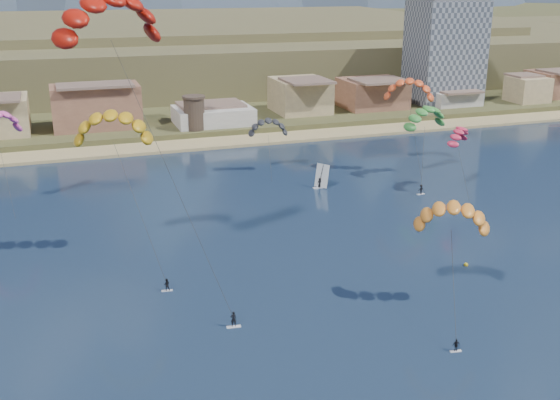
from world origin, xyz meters
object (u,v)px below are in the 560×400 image
at_px(kitesurfer_red, 109,10).
at_px(buoy, 466,265).
at_px(watchtower, 194,113).
at_px(kitesurfer_orange, 453,211).
at_px(apartment_tower, 445,49).
at_px(kitesurfer_yellow, 112,122).
at_px(windsurfer, 321,181).
at_px(kitesurfer_green, 426,114).

bearing_deg(kitesurfer_red, buoy, -9.56).
height_order(watchtower, kitesurfer_orange, kitesurfer_orange).
distance_m(apartment_tower, kitesurfer_orange, 132.78).
xyz_separation_m(kitesurfer_yellow, windsurfer, (40.27, 21.68, -18.70)).
xyz_separation_m(watchtower, kitesurfer_orange, (11.26, -99.48, 6.02)).
distance_m(kitesurfer_red, kitesurfer_green, 74.90).
height_order(kitesurfer_yellow, kitesurfer_green, kitesurfer_yellow).
distance_m(watchtower, windsurfer, 51.86).
bearing_deg(kitesurfer_green, buoy, -111.86).
height_order(watchtower, windsurfer, watchtower).
height_order(windsurfer, buoy, windsurfer).
height_order(kitesurfer_orange, buoy, kitesurfer_orange).
xyz_separation_m(kitesurfer_red, kitesurfer_orange, (37.46, -16.90, -23.38)).
relative_size(watchtower, kitesurfer_green, 0.49).
xyz_separation_m(kitesurfer_red, kitesurfer_yellow, (0.26, 11.29, -15.58)).
bearing_deg(kitesurfer_red, watchtower, 72.40).
relative_size(watchtower, kitesurfer_yellow, 0.35).
height_order(apartment_tower, kitesurfer_yellow, apartment_tower).
bearing_deg(watchtower, apartment_tower, 9.93).
distance_m(apartment_tower, buoy, 121.56).
bearing_deg(watchtower, kitesurfer_yellow, -110.00).
height_order(apartment_tower, kitesurfer_orange, apartment_tower).
distance_m(kitesurfer_yellow, kitesurfer_orange, 47.33).
xyz_separation_m(watchtower, kitesurfer_green, (36.87, -49.22, 6.61)).
distance_m(kitesurfer_orange, kitesurfer_green, 56.41).
bearing_deg(windsurfer, kitesurfer_yellow, -151.71).
height_order(watchtower, buoy, watchtower).
distance_m(kitesurfer_orange, windsurfer, 51.14).
bearing_deg(watchtower, kitesurfer_red, -107.60).
bearing_deg(kitesurfer_orange, kitesurfer_green, 63.00).
relative_size(kitesurfer_yellow, buoy, 39.64).
relative_size(kitesurfer_red, kitesurfer_orange, 2.41).
bearing_deg(kitesurfer_green, kitesurfer_orange, -117.00).
relative_size(apartment_tower, kitesurfer_green, 1.84).
bearing_deg(kitesurfer_yellow, windsurfer, 28.29).
relative_size(watchtower, kitesurfer_red, 0.21).
bearing_deg(kitesurfer_orange, apartment_tower, 58.80).
bearing_deg(kitesurfer_green, windsurfer, -179.02).
xyz_separation_m(apartment_tower, kitesurfer_yellow, (-105.94, -85.28, 2.36)).
bearing_deg(buoy, apartment_tower, 60.26).
height_order(kitesurfer_green, buoy, kitesurfer_green).
height_order(kitesurfer_yellow, windsurfer, kitesurfer_yellow).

